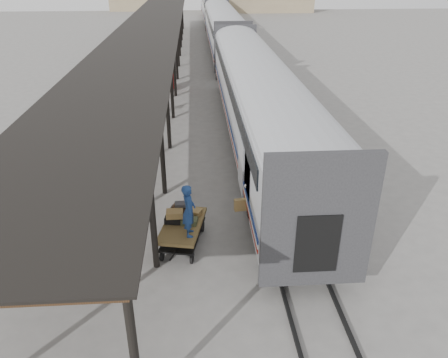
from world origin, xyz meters
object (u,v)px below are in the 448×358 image
at_px(baggage_cart, 183,229).
at_px(porter, 189,211).
at_px(luggage_tug, 167,82).
at_px(pedestrian, 154,104).

distance_m(baggage_cart, porter, 1.31).
bearing_deg(luggage_tug, pedestrian, -72.62).
xyz_separation_m(luggage_tug, pedestrian, (-0.52, -6.06, 0.17)).
distance_m(baggage_cart, luggage_tug, 20.50).
xyz_separation_m(baggage_cart, luggage_tug, (-1.53, 20.44, -0.04)).
relative_size(luggage_tug, pedestrian, 1.12).
height_order(baggage_cart, pedestrian, pedestrian).
bearing_deg(baggage_cart, pedestrian, 109.81).
distance_m(luggage_tug, pedestrian, 6.09).
relative_size(baggage_cart, luggage_tug, 1.51).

